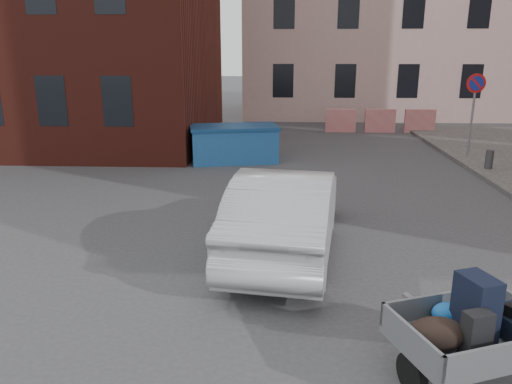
{
  "coord_description": "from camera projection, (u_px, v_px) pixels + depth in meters",
  "views": [
    {
      "loc": [
        -0.18,
        -6.8,
        3.53
      ],
      "look_at": [
        -0.56,
        1.6,
        1.1
      ],
      "focal_mm": 35.0,
      "sensor_mm": 36.0,
      "label": 1
    }
  ],
  "objects": [
    {
      "name": "ground",
      "position": [
        288.0,
        292.0,
        7.5
      ],
      "size": [
        120.0,
        120.0,
        0.0
      ],
      "primitive_type": "plane",
      "color": "#38383A",
      "rests_on": "ground"
    },
    {
      "name": "no_parking_sign",
      "position": [
        474.0,
        98.0,
        15.77
      ],
      "size": [
        0.6,
        0.09,
        2.65
      ],
      "color": "gray",
      "rests_on": "sidewalk"
    },
    {
      "name": "barriers",
      "position": [
        380.0,
        121.0,
        21.56
      ],
      "size": [
        4.7,
        0.18,
        1.0
      ],
      "color": "red",
      "rests_on": "ground"
    },
    {
      "name": "trailer",
      "position": [
        472.0,
        330.0,
        5.38
      ],
      "size": [
        1.88,
        1.98,
        1.2
      ],
      "rotation": [
        0.0,
        0.0,
        0.35
      ],
      "color": "black",
      "rests_on": "ground"
    },
    {
      "name": "dumpster",
      "position": [
        234.0,
        144.0,
        15.99
      ],
      "size": [
        3.0,
        1.95,
        1.16
      ],
      "rotation": [
        0.0,
        0.0,
        0.2
      ],
      "color": "#225EA5",
      "rests_on": "ground"
    },
    {
      "name": "silver_car",
      "position": [
        286.0,
        211.0,
        8.81
      ],
      "size": [
        2.26,
        4.82,
        1.53
      ],
      "primitive_type": "imported",
      "rotation": [
        0.0,
        0.0,
        3.0
      ],
      "color": "#A5A7AC",
      "rests_on": "ground"
    }
  ]
}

